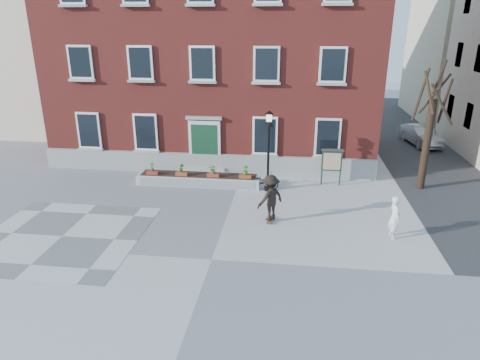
# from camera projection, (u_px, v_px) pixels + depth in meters

# --- Properties ---
(ground) EXTENTS (100.00, 100.00, 0.00)m
(ground) POSITION_uv_depth(u_px,v_px,m) (212.00, 260.00, 14.75)
(ground) COLOR #A2A2A5
(ground) RESTS_ON ground
(checker_patch) EXTENTS (6.00, 6.00, 0.01)m
(checker_patch) POSITION_uv_depth(u_px,v_px,m) (62.00, 236.00, 16.36)
(checker_patch) COLOR slate
(checker_patch) RESTS_ON ground
(distant_building) EXTENTS (10.00, 12.00, 13.00)m
(distant_building) POSITION_uv_depth(u_px,v_px,m) (29.00, 40.00, 33.21)
(distant_building) COLOR beige
(distant_building) RESTS_ON ground
(bicycle) EXTENTS (1.63, 0.67, 0.84)m
(bicycle) POSITION_uv_depth(u_px,v_px,m) (262.00, 182.00, 20.84)
(bicycle) COLOR black
(bicycle) RESTS_ON ground
(parked_car) EXTENTS (2.06, 4.15, 1.31)m
(parked_car) POSITION_uv_depth(u_px,v_px,m) (421.00, 135.00, 28.57)
(parked_car) COLOR #A7A9AC
(parked_car) RESTS_ON ground
(bystander) EXTENTS (0.50, 0.67, 1.68)m
(bystander) POSITION_uv_depth(u_px,v_px,m) (395.00, 217.00, 16.02)
(bystander) COLOR silver
(bystander) RESTS_ON ground
(brick_building) EXTENTS (18.40, 10.85, 12.60)m
(brick_building) POSITION_uv_depth(u_px,v_px,m) (219.00, 48.00, 25.83)
(brick_building) COLOR maroon
(brick_building) RESTS_ON ground
(planter_assembly) EXTENTS (6.20, 1.12, 1.15)m
(planter_assembly) POSITION_uv_depth(u_px,v_px,m) (199.00, 179.00, 21.56)
(planter_assembly) COLOR beige
(planter_assembly) RESTS_ON ground
(bare_tree) EXTENTS (1.83, 1.83, 6.16)m
(bare_tree) POSITION_uv_depth(u_px,v_px,m) (429.00, 133.00, 20.22)
(bare_tree) COLOR black
(bare_tree) RESTS_ON ground
(lamp_post) EXTENTS (0.40, 0.40, 3.93)m
(lamp_post) POSITION_uv_depth(u_px,v_px,m) (269.00, 140.00, 20.01)
(lamp_post) COLOR black
(lamp_post) RESTS_ON ground
(notice_board) EXTENTS (1.10, 0.16, 1.87)m
(notice_board) POSITION_uv_depth(u_px,v_px,m) (332.00, 161.00, 21.18)
(notice_board) COLOR #193221
(notice_board) RESTS_ON ground
(skateboarder) EXTENTS (1.39, 1.37, 1.99)m
(skateboarder) POSITION_uv_depth(u_px,v_px,m) (270.00, 198.00, 17.30)
(skateboarder) COLOR brown
(skateboarder) RESTS_ON ground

